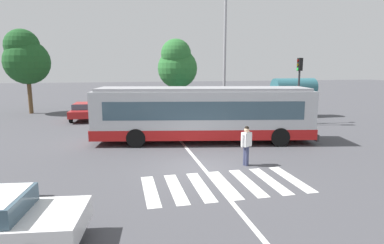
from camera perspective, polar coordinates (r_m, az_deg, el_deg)
name	(u,v)px	position (r m, az deg, el deg)	size (l,w,h in m)	color
ground_plane	(199,168)	(13.42, 1.33, -8.23)	(160.00, 160.00, 0.00)	#47474C
city_transit_bus	(203,114)	(17.69, 1.98, 1.46)	(12.40, 4.84, 3.06)	black
pedestrian_crossing_street	(246,143)	(13.67, 9.75, -3.82)	(0.54, 0.40, 1.72)	#333856
parked_car_red	(85,110)	(26.88, -18.68, 2.05)	(2.10, 4.61, 1.35)	black
parked_car_white	(120,110)	(25.97, -12.84, 2.07)	(1.98, 4.56, 1.35)	black
parked_car_charcoal	(154,109)	(26.26, -6.78, 2.33)	(2.14, 4.62, 1.35)	black
parked_car_teal	(185,107)	(27.29, -1.20, 2.68)	(2.04, 4.58, 1.35)	black
traffic_light_far_corner	(299,81)	(24.02, 18.67, 7.07)	(0.33, 0.32, 4.81)	#28282B
bus_stop_shelter	(294,88)	(28.22, 17.81, 5.81)	(3.67, 1.54, 3.25)	#28282B
twin_arm_street_lamp	(225,43)	(23.67, 5.94, 13.92)	(4.33, 0.32, 9.65)	#939399
background_tree_left	(26,57)	(32.24, -27.73, 10.23)	(3.95, 3.95, 7.48)	brown
background_tree_right	(177,64)	(30.27, -2.71, 10.32)	(3.73, 3.73, 6.76)	brown
crosswalk_painted_stripes	(224,184)	(11.67, 5.83, -11.08)	(5.76, 2.84, 0.01)	silver
lane_center_line	(192,155)	(15.32, 0.04, -5.92)	(0.16, 24.00, 0.01)	silver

